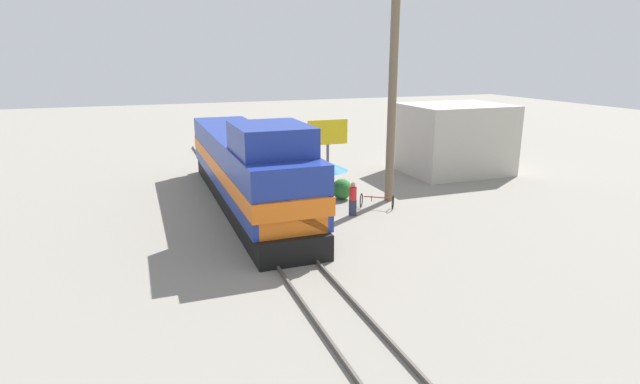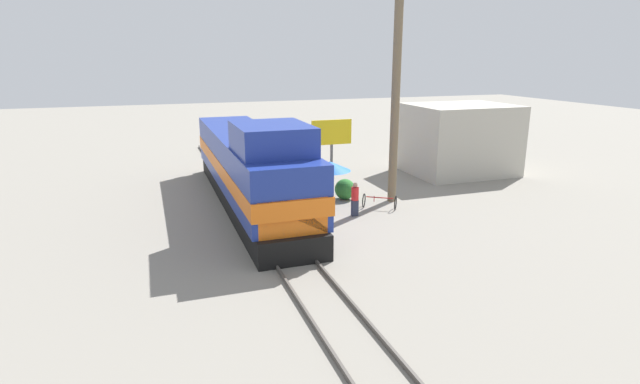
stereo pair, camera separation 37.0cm
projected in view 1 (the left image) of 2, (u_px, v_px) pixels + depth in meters
The scene contains 11 objects.
ground_plane at pixel (264, 225), 21.69m from camera, with size 120.00×120.00×0.00m, color gray.
rail_near at pixel (248, 225), 21.43m from camera, with size 0.08×41.04×0.15m, color #4C4742.
rail_far at pixel (280, 222), 21.91m from camera, with size 0.08×41.04×0.15m, color #4C4742.
locomotive at pixel (248, 169), 23.81m from camera, with size 3.01×16.29×4.58m.
utility_pole at pixel (393, 88), 23.96m from camera, with size 1.80×0.42×11.12m.
vendor_umbrella at pixel (327, 166), 24.34m from camera, with size 2.04×2.04×2.15m.
billboard_sign at pixel (328, 136), 27.83m from camera, with size 2.35×0.12×3.70m.
shrub_cluster at pixel (342, 189), 25.53m from camera, with size 1.06×1.06×1.06m, color #2D722D.
person_bystander at pixel (353, 198), 22.79m from camera, with size 0.34×0.34×1.57m.
bicycle at pixel (377, 201), 24.04m from camera, with size 1.69×1.46×0.69m.
building_block_distant at pixel (454, 139), 31.11m from camera, with size 6.12×4.91×4.25m, color #B7B2A3.
Camera 1 is at (-4.87, -20.11, 7.11)m, focal length 28.00 mm.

